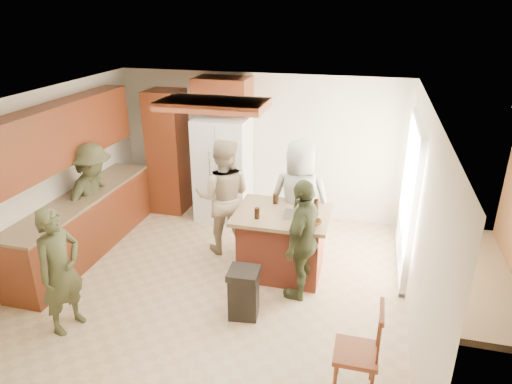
% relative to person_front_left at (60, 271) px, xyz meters
% --- Properties ---
extents(person_front_left, '(0.54, 0.64, 1.53)m').
position_rel_person_front_left_xyz_m(person_front_left, '(0.00, 0.00, 0.00)').
color(person_front_left, '#3C3E24').
rests_on(person_front_left, ground).
extents(person_behind_left, '(0.95, 0.69, 1.78)m').
position_rel_person_front_left_xyz_m(person_behind_left, '(1.22, 2.21, 0.12)').
color(person_behind_left, tan).
rests_on(person_behind_left, ground).
extents(person_behind_right, '(0.90, 0.59, 1.83)m').
position_rel_person_front_left_xyz_m(person_behind_right, '(2.35, 2.27, 0.15)').
color(person_behind_right, gray).
rests_on(person_behind_right, ground).
extents(person_side_right, '(0.68, 1.03, 1.61)m').
position_rel_person_front_left_xyz_m(person_side_right, '(2.55, 1.33, 0.04)').
color(person_side_right, '#393F24').
rests_on(person_side_right, ground).
extents(person_counter, '(0.63, 1.14, 1.69)m').
position_rel_person_front_left_xyz_m(person_counter, '(-0.69, 1.78, 0.08)').
color(person_counter, '#35361F').
rests_on(person_counter, ground).
extents(left_cabinetry, '(0.64, 3.00, 2.30)m').
position_rel_person_front_left_xyz_m(left_cabinetry, '(-0.85, 1.62, 0.19)').
color(left_cabinetry, maroon).
rests_on(left_cabinetry, ground).
extents(back_wall_units, '(1.80, 0.60, 2.45)m').
position_rel_person_front_left_xyz_m(back_wall_units, '(0.06, 3.42, 0.62)').
color(back_wall_units, maroon).
rests_on(back_wall_units, ground).
extents(refrigerator, '(0.90, 0.76, 1.80)m').
position_rel_person_front_left_xyz_m(refrigerator, '(0.84, 3.34, 0.14)').
color(refrigerator, white).
rests_on(refrigerator, ground).
extents(kitchen_island, '(1.28, 1.03, 0.93)m').
position_rel_person_front_left_xyz_m(kitchen_island, '(2.20, 1.80, -0.29)').
color(kitchen_island, '#9C3D28').
rests_on(kitchen_island, ground).
extents(island_items, '(0.92, 0.70, 0.15)m').
position_rel_person_front_left_xyz_m(island_items, '(2.44, 1.72, 0.20)').
color(island_items, silver).
rests_on(island_items, kitchen_island).
extents(trash_bin, '(0.38, 0.38, 0.63)m').
position_rel_person_front_left_xyz_m(trash_bin, '(1.94, 0.73, -0.44)').
color(trash_bin, black).
rests_on(trash_bin, ground).
extents(spindle_chair, '(0.42, 0.42, 0.99)m').
position_rel_person_front_left_xyz_m(spindle_chair, '(3.33, -0.14, -0.31)').
color(spindle_chair, maroon).
rests_on(spindle_chair, ground).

